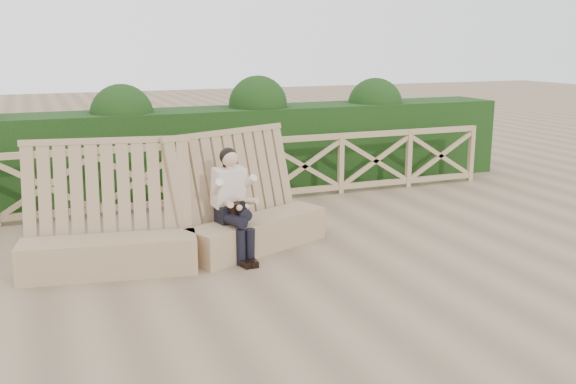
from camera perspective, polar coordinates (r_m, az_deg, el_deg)
name	(u,v)px	position (r m, az deg, el deg)	size (l,w,h in m)	color
ground	(311,270)	(7.81, 2.03, -6.99)	(60.00, 60.00, 0.00)	brown
bench	(185,229)	(8.18, -9.11, -3.29)	(4.03, 1.49, 1.57)	#967C55
woman	(233,200)	(8.14, -4.91, -0.67)	(0.46, 0.88, 1.40)	black
guardrail	(226,172)	(10.83, -5.50, 1.76)	(10.10, 0.09, 1.10)	#927C55
hedge	(207,150)	(11.93, -7.18, 3.74)	(12.00, 1.20, 1.50)	black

